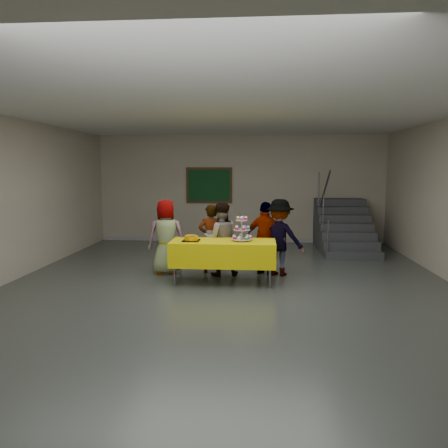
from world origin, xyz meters
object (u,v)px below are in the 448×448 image
object	(u,v)px
schoolchild_a	(166,237)
schoolchild_c	(221,239)
schoolchild_b	(211,239)
bake_table	(223,252)
cupcake_stand	(242,231)
noticeboard	(209,185)
bear_cake	(191,238)
staircase	(343,230)
schoolchild_d	(266,238)
schoolchild_e	(280,237)

from	to	relation	value
schoolchild_a	schoolchild_c	world-z (taller)	schoolchild_a
schoolchild_b	bake_table	bearing A→B (deg)	110.46
bake_table	schoolchild_a	xyz separation A→B (m)	(-1.17, 0.62, 0.18)
cupcake_stand	schoolchild_a	world-z (taller)	schoolchild_a
schoolchild_b	noticeboard	xyz separation A→B (m)	(-0.46, 3.76, 0.92)
bear_cake	staircase	bearing A→B (deg)	47.86
schoolchild_b	schoolchild_d	world-z (taller)	schoolchild_d
schoolchild_b	noticeboard	size ratio (longest dim) A/B	1.05
bake_table	noticeboard	bearing A→B (deg)	99.56
schoolchild_e	schoolchild_d	bearing A→B (deg)	12.91
schoolchild_c	schoolchild_a	bearing A→B (deg)	-14.07
cupcake_stand	staircase	bearing A→B (deg)	55.75
staircase	bake_table	bearing A→B (deg)	-127.43
bear_cake	staircase	xyz separation A→B (m)	(3.38, 3.74, -0.34)
cupcake_stand	schoolchild_d	size ratio (longest dim) A/B	0.31
schoolchild_c	schoolchild_d	xyz separation A→B (m)	(0.86, 0.13, 0.00)
schoolchild_b	cupcake_stand	bearing A→B (deg)	130.24
schoolchild_b	noticeboard	bearing A→B (deg)	-84.42
bake_table	schoolchild_b	distance (m)	0.82
schoolchild_b	schoolchild_d	bearing A→B (deg)	175.65
bear_cake	schoolchild_a	distance (m)	0.92
bear_cake	schoolchild_b	distance (m)	0.87
bear_cake	schoolchild_a	size ratio (longest dim) A/B	0.24
schoolchild_d	staircase	distance (m)	3.62
schoolchild_c	schoolchild_d	world-z (taller)	schoolchild_d
schoolchild_d	noticeboard	xyz separation A→B (m)	(-1.53, 3.82, 0.89)
staircase	schoolchild_e	bearing A→B (deg)	-120.39
bear_cake	schoolchild_d	xyz separation A→B (m)	(1.34, 0.76, -0.11)
schoolchild_c	noticeboard	distance (m)	4.10
schoolchild_b	staircase	xyz separation A→B (m)	(3.11, 2.92, -0.20)
noticeboard	schoolchild_c	bearing A→B (deg)	-80.41
schoolchild_e	staircase	size ratio (longest dim) A/B	0.62
cupcake_stand	schoolchild_c	distance (m)	0.71
cupcake_stand	schoolchild_e	world-z (taller)	schoolchild_e
schoolchild_a	schoolchild_e	xyz separation A→B (m)	(2.22, 0.03, 0.01)
staircase	schoolchild_d	bearing A→B (deg)	-124.38
cupcake_stand	schoolchild_b	distance (m)	0.99
bear_cake	noticeboard	size ratio (longest dim) A/B	0.28
bear_cake	schoolchild_c	bearing A→B (deg)	52.48
schoolchild_c	schoolchild_e	distance (m)	1.14
bake_table	schoolchild_e	bearing A→B (deg)	32.18
schoolchild_b	schoolchild_e	size ratio (longest dim) A/B	0.92
staircase	noticeboard	distance (m)	3.83
cupcake_stand	schoolchild_d	bearing A→B (deg)	56.39
bear_cake	schoolchild_b	world-z (taller)	schoolchild_b
schoolchild_e	noticeboard	world-z (taller)	noticeboard
schoolchild_a	schoolchild_d	xyz separation A→B (m)	(1.95, 0.07, -0.02)
bake_table	schoolchild_c	distance (m)	0.59
bake_table	noticeboard	xyz separation A→B (m)	(-0.76, 4.51, 1.04)
noticeboard	schoolchild_b	bearing A→B (deg)	-83.04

